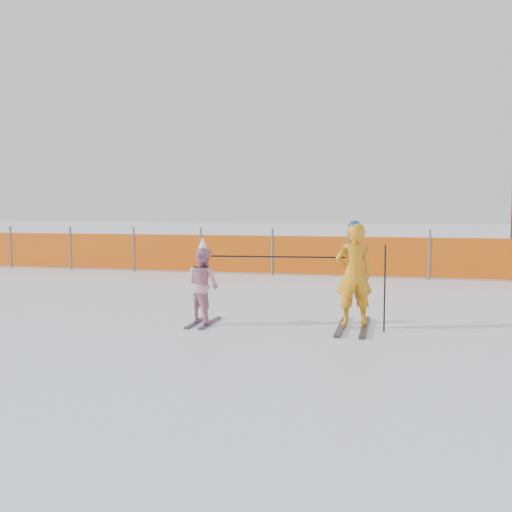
{
  "coord_description": "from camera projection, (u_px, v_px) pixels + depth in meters",
  "views": [
    {
      "loc": [
        2.2,
        -8.47,
        1.77
      ],
      "look_at": [
        0.0,
        0.5,
        1.0
      ],
      "focal_mm": 40.0,
      "sensor_mm": 36.0,
      "label": 1
    }
  ],
  "objects": [
    {
      "name": "safety_fence",
      "position": [
        209.0,
        253.0,
        15.55
      ],
      "size": [
        16.55,
        0.06,
        1.25
      ],
      "color": "#595960",
      "rests_on": "ground"
    },
    {
      "name": "ski_poles",
      "position": [
        317.0,
        269.0,
        8.39
      ],
      "size": [
        2.61,
        0.24,
        1.26
      ],
      "color": "black",
      "rests_on": "ground"
    },
    {
      "name": "child",
      "position": [
        203.0,
        284.0,
        8.74
      ],
      "size": [
        0.7,
        0.93,
        1.34
      ],
      "color": "black",
      "rests_on": "ground"
    },
    {
      "name": "ground",
      "position": [
        248.0,
        323.0,
        8.87
      ],
      "size": [
        120.0,
        120.0,
        0.0
      ],
      "primitive_type": "plane",
      "color": "white",
      "rests_on": "ground"
    },
    {
      "name": "adult",
      "position": [
        354.0,
        275.0,
        8.42
      ],
      "size": [
        0.64,
        1.51,
        1.6
      ],
      "color": "black",
      "rests_on": "ground"
    }
  ]
}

